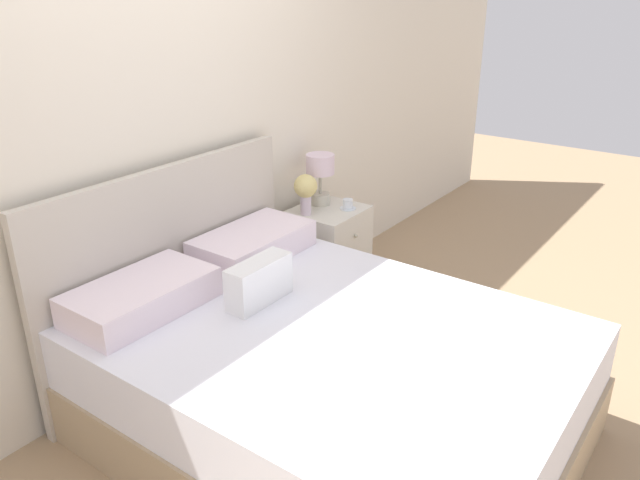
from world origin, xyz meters
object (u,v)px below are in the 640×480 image
Objects in this scene: nightstand at (328,253)px; table_lamp at (320,172)px; bed at (316,372)px; flower_vase at (306,189)px; teacup at (348,205)px.

nightstand is 0.52m from table_lamp.
flower_vase is at bearing 39.29° from bed.
table_lamp is 1.29× the size of flower_vase.
nightstand is 2.38× the size of flower_vase.
table_lamp is (0.04, 0.09, 0.51)m from nightstand.
bed is 1.38m from teacup.
flower_vase is (-0.15, 0.06, 0.46)m from nightstand.
bed reaches higher than table_lamp.
nightstand is 0.35m from teacup.
bed reaches higher than nightstand.
teacup is (0.23, -0.15, -0.13)m from flower_vase.
flower_vase is 0.31m from teacup.
teacup is at bearing 27.94° from bed.
bed is at bearing -140.71° from flower_vase.
teacup is at bearing -51.17° from nightstand.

